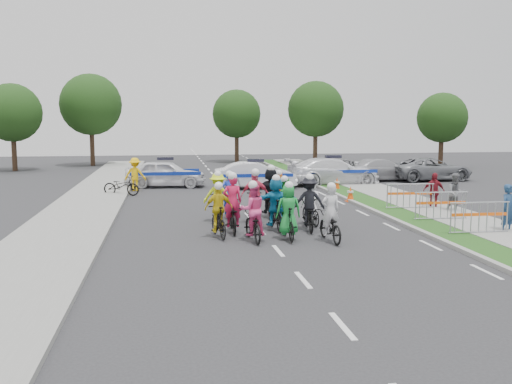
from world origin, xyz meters
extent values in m
plane|color=#28282B|center=(0.00, 0.00, 0.00)|extent=(90.00, 90.00, 0.00)
cube|color=gray|center=(5.10, 5.00, 0.06)|extent=(0.20, 60.00, 0.12)
cube|color=#224A17|center=(5.80, 5.00, 0.06)|extent=(1.20, 60.00, 0.11)
cube|color=gray|center=(7.60, 5.00, 0.07)|extent=(2.40, 60.00, 0.13)
cube|color=gray|center=(-6.50, 5.00, 0.07)|extent=(3.00, 60.00, 0.13)
imported|color=black|center=(1.81, 1.02, 0.47)|extent=(0.74, 1.83, 0.94)
imported|color=silver|center=(1.81, 0.97, 0.97)|extent=(0.59, 0.41, 1.57)
sphere|color=white|center=(1.81, 0.92, 1.70)|extent=(0.27, 0.27, 0.27)
imported|color=black|center=(0.60, 1.48, 0.52)|extent=(0.53, 1.76, 1.05)
imported|color=green|center=(0.60, 1.43, 0.97)|extent=(0.78, 0.52, 1.57)
sphere|color=white|center=(0.60, 1.38, 1.70)|extent=(0.27, 0.27, 0.27)
imported|color=black|center=(-0.52, 1.47, 0.48)|extent=(0.79, 1.89, 0.97)
imported|color=#F2438B|center=(-0.52, 1.42, 0.99)|extent=(0.83, 0.67, 1.61)
sphere|color=white|center=(-0.52, 1.37, 1.74)|extent=(0.28, 0.28, 0.28)
imported|color=black|center=(-1.50, 2.15, 0.51)|extent=(0.74, 1.75, 1.02)
imported|color=yellow|center=(-1.50, 2.10, 0.94)|extent=(0.94, 0.51, 1.53)
sphere|color=white|center=(-1.50, 2.05, 1.65)|extent=(0.26, 0.26, 0.26)
imported|color=black|center=(1.60, 2.87, 0.50)|extent=(0.87, 1.95, 0.99)
imported|color=black|center=(1.60, 2.82, 1.01)|extent=(1.13, 0.73, 1.65)
sphere|color=white|center=(1.60, 2.77, 1.79)|extent=(0.29, 0.29, 0.29)
imported|color=black|center=(0.51, 3.05, 0.54)|extent=(0.59, 1.82, 1.08)
imported|color=#177CAD|center=(0.51, 3.00, 0.99)|extent=(1.53, 0.55, 1.62)
sphere|color=white|center=(0.51, 2.95, 1.75)|extent=(0.28, 0.28, 0.28)
imported|color=black|center=(-0.96, 2.97, 0.52)|extent=(0.75, 1.99, 1.03)
imported|color=#DA1B4C|center=(-0.96, 2.92, 1.04)|extent=(0.64, 0.43, 1.72)
sphere|color=white|center=(-0.96, 2.87, 1.86)|extent=(0.30, 0.30, 0.30)
imported|color=black|center=(1.92, 3.80, 0.47)|extent=(0.64, 1.62, 0.95)
imported|color=white|center=(1.92, 3.75, 0.89)|extent=(0.75, 0.54, 1.42)
sphere|color=white|center=(1.92, 3.70, 1.54)|extent=(0.25, 0.25, 0.25)
imported|color=black|center=(0.99, 4.03, 0.45)|extent=(0.66, 1.74, 0.90)
imported|color=#1B9825|center=(0.99, 3.98, 0.93)|extent=(0.75, 0.59, 1.50)
sphere|color=white|center=(0.99, 3.93, 1.62)|extent=(0.26, 0.26, 0.26)
imported|color=black|center=(0.02, 4.42, 0.57)|extent=(0.69, 1.93, 1.14)
imported|color=#F5446E|center=(0.02, 4.37, 1.03)|extent=(1.03, 0.50, 1.70)
sphere|color=white|center=(0.02, 4.32, 1.84)|extent=(0.30, 0.30, 0.30)
imported|color=black|center=(-1.28, 4.87, 0.48)|extent=(0.88, 1.91, 0.97)
imported|color=#DFFF1A|center=(-1.28, 4.82, 0.99)|extent=(1.11, 0.73, 1.61)
sphere|color=white|center=(-1.28, 4.77, 1.74)|extent=(0.28, 0.28, 0.28)
imported|color=black|center=(0.79, 5.56, 0.58)|extent=(0.68, 1.96, 1.16)
imported|color=black|center=(0.79, 5.51, 1.05)|extent=(1.64, 0.63, 1.74)
sphere|color=white|center=(0.79, 5.46, 1.87)|extent=(0.30, 0.30, 0.30)
imported|color=black|center=(-0.79, 5.56, 0.47)|extent=(0.65, 1.80, 0.94)
imported|color=blue|center=(-0.79, 5.51, 0.96)|extent=(0.58, 0.38, 1.56)
sphere|color=white|center=(-0.79, 5.46, 1.69)|extent=(0.27, 0.27, 0.27)
imported|color=black|center=(1.27, 6.48, 0.50)|extent=(0.80, 1.71, 0.99)
imported|color=#B14C16|center=(1.27, 6.43, 0.92)|extent=(0.81, 0.61, 1.49)
sphere|color=white|center=(1.27, 6.38, 1.61)|extent=(0.26, 0.26, 0.26)
imported|color=white|center=(-3.15, 16.15, 0.75)|extent=(4.58, 2.27, 1.50)
imported|color=white|center=(1.64, 14.72, 0.72)|extent=(4.41, 1.63, 1.44)
imported|color=white|center=(6.25, 15.64, 0.77)|extent=(5.45, 2.45, 1.55)
imported|color=#A4A4A8|center=(9.88, 17.44, 0.67)|extent=(4.86, 2.60, 1.34)
imported|color=gray|center=(12.86, 17.07, 0.69)|extent=(5.15, 2.66, 1.39)
imported|color=navy|center=(7.89, 1.28, 0.81)|extent=(0.68, 0.55, 1.63)
imported|color=slate|center=(8.23, 5.35, 0.80)|extent=(0.83, 0.68, 1.60)
imported|color=maroon|center=(7.74, 6.25, 0.77)|extent=(0.95, 0.49, 1.55)
imported|color=yellow|center=(-4.72, 14.62, 0.87)|extent=(1.24, 0.88, 1.73)
cube|color=#F24C0C|center=(5.14, 9.14, 0.01)|extent=(0.40, 0.40, 0.03)
cone|color=#F24C0C|center=(5.14, 9.14, 0.35)|extent=(0.36, 0.36, 0.70)
cylinder|color=silver|center=(5.14, 9.14, 0.45)|extent=(0.29, 0.29, 0.08)
cube|color=#F24C0C|center=(5.73, 13.15, 0.01)|extent=(0.40, 0.40, 0.03)
cone|color=#F24C0C|center=(5.73, 13.15, 0.35)|extent=(0.36, 0.36, 0.70)
cylinder|color=silver|center=(5.73, 13.15, 0.45)|extent=(0.29, 0.29, 0.08)
imported|color=black|center=(-5.31, 12.91, 0.48)|extent=(1.93, 1.21, 0.96)
cylinder|color=#382619|center=(-14.00, 28.00, 1.50)|extent=(0.36, 0.36, 3.00)
sphere|color=#1C3C13|center=(-14.00, 28.00, 4.20)|extent=(4.20, 4.20, 4.20)
cylinder|color=#382619|center=(9.00, 30.00, 1.62)|extent=(0.36, 0.36, 3.25)
sphere|color=#1C3C13|center=(9.00, 30.00, 4.55)|extent=(4.55, 4.55, 4.55)
cylinder|color=#382619|center=(18.00, 26.00, 1.38)|extent=(0.36, 0.36, 2.75)
sphere|color=#1C3C13|center=(18.00, 26.00, 3.85)|extent=(3.85, 3.85, 3.85)
cylinder|color=#382619|center=(-9.00, 32.00, 1.75)|extent=(0.36, 0.36, 3.50)
sphere|color=#1C3C13|center=(-9.00, 32.00, 4.90)|extent=(4.90, 4.90, 4.90)
cylinder|color=#382619|center=(3.00, 34.00, 1.50)|extent=(0.36, 0.36, 3.00)
sphere|color=#1C3C13|center=(3.00, 34.00, 4.20)|extent=(4.20, 4.20, 4.20)
camera|label=1|loc=(-3.08, -15.54, 3.71)|focal=40.00mm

